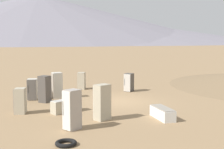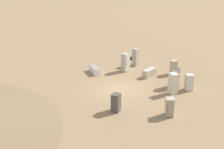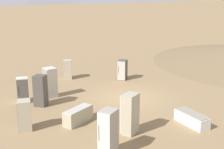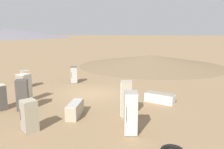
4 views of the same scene
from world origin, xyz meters
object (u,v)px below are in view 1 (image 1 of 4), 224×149
discarded_fridge_5 (45,89)px  discarded_fridge_6 (72,110)px  discarded_fridge_2 (57,85)px  discarded_fridge_7 (82,81)px  discarded_fridge_3 (65,106)px  discarded_fridge_4 (20,101)px  scrap_tire (66,143)px  discarded_fridge_9 (32,89)px  discarded_fridge_8 (102,102)px  discarded_fridge_0 (162,113)px  discarded_fridge_1 (129,82)px

discarded_fridge_5 → discarded_fridge_6: bearing=-42.0°
discarded_fridge_2 → discarded_fridge_7: discarded_fridge_2 is taller
discarded_fridge_5 → discarded_fridge_3: bearing=-32.5°
discarded_fridge_4 → scrap_tire: bearing=-150.4°
discarded_fridge_6 → discarded_fridge_9: size_ratio=1.29×
discarded_fridge_2 → discarded_fridge_3: 4.43m
discarded_fridge_7 → discarded_fridge_8: discarded_fridge_8 is taller
discarded_fridge_5 → discarded_fridge_6: (-6.68, 1.14, 0.06)m
discarded_fridge_3 → discarded_fridge_6: (-3.31, 1.13, 0.58)m
discarded_fridge_7 → discarded_fridge_0: bearing=-55.3°
discarded_fridge_5 → discarded_fridge_0: bearing=-5.5°
discarded_fridge_7 → discarded_fridge_8: size_ratio=0.75×
discarded_fridge_6 → discarded_fridge_8: (0.72, -2.07, -0.00)m
scrap_tire → discarded_fridge_6: bearing=-31.9°
scrap_tire → discarded_fridge_8: bearing=-51.4°
discarded_fridge_4 → discarded_fridge_9: 3.97m
discarded_fridge_9 → discarded_fridge_3: bearing=125.6°
discarded_fridge_9 → scrap_tire: 9.96m
discarded_fridge_8 → discarded_fridge_0: bearing=-40.8°
discarded_fridge_0 → discarded_fridge_5: bearing=-47.7°
discarded_fridge_3 → discarded_fridge_0: bearing=-148.7°
discarded_fridge_3 → discarded_fridge_8: discarded_fridge_8 is taller
discarded_fridge_3 → discarded_fridge_7: 8.18m
discarded_fridge_6 → discarded_fridge_9: discarded_fridge_6 is taller
discarded_fridge_4 → discarded_fridge_5: 3.25m
discarded_fridge_7 → discarded_fridge_9: discarded_fridge_9 is taller
discarded_fridge_1 → discarded_fridge_6: bearing=102.0°
discarded_fridge_4 → scrap_tire: size_ratio=1.66×
discarded_fridge_4 → discarded_fridge_5: (2.27, -2.31, 0.16)m
discarded_fridge_7 → scrap_tire: (-11.98, 6.79, -0.62)m
scrap_tire → discarded_fridge_5: bearing=-15.1°
discarded_fridge_4 → discarded_fridge_6: size_ratio=0.77×
discarded_fridge_0 → discarded_fridge_8: bearing=-12.6°
discarded_fridge_0 → scrap_tire: 6.16m
discarded_fridge_3 → scrap_tire: bearing=144.9°
discarded_fridge_3 → discarded_fridge_8: 2.82m
discarded_fridge_4 → discarded_fridge_5: bearing=-16.1°
discarded_fridge_2 → discarded_fridge_8: discarded_fridge_8 is taller
discarded_fridge_4 → discarded_fridge_7: size_ratio=1.03×
discarded_fridge_1 → discarded_fridge_2: bearing=57.7°
discarded_fridge_8 → scrap_tire: size_ratio=2.14×
discarded_fridge_9 → discarded_fridge_2: bearing=-162.4°
discarded_fridge_5 → discarded_fridge_7: discarded_fridge_5 is taller
discarded_fridge_4 → discarded_fridge_5: discarded_fridge_5 is taller
discarded_fridge_4 → discarded_fridge_3: bearing=-86.1°
discarded_fridge_1 → discarded_fridge_3: (-3.81, 7.23, -0.36)m
discarded_fridge_0 → discarded_fridge_2: discarded_fridge_2 is taller
discarded_fridge_2 → discarded_fridge_9: bearing=85.0°
discarded_fridge_1 → discarded_fridge_6: 10.98m
discarded_fridge_7 → scrap_tire: size_ratio=1.61×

